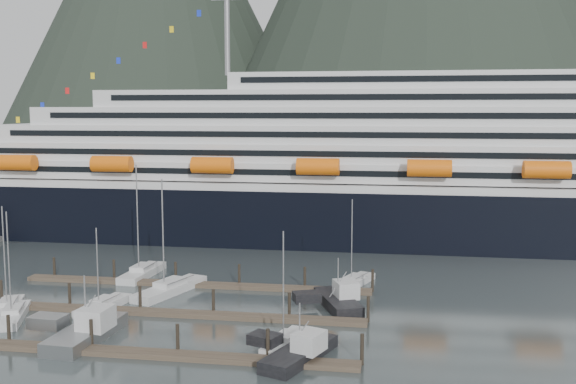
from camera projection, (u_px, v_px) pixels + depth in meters
name	position (u px, v px, depth m)	size (l,w,h in m)	color
ground	(195.00, 325.00, 74.96)	(1600.00, 1600.00, 0.00)	#404B4C
cruise_ship	(442.00, 175.00, 122.53)	(210.00, 30.40, 50.30)	black
dock_near	(116.00, 351.00, 65.97)	(48.18, 2.28, 3.20)	#42382A
dock_mid	(162.00, 312.00, 78.70)	(48.18, 2.28, 3.20)	#42382A
dock_far	(195.00, 284.00, 91.44)	(48.18, 2.28, 3.20)	#42382A
sailboat_a	(8.00, 308.00, 79.84)	(5.39, 8.73, 13.16)	silver
sailboat_b	(13.00, 316.00, 76.95)	(5.69, 9.70, 12.99)	silver
sailboat_c	(103.00, 306.00, 80.67)	(3.87, 9.15, 10.49)	silver
sailboat_d	(170.00, 290.00, 87.99)	(6.74, 12.90, 15.67)	silver
sailboat_e	(142.00, 273.00, 96.73)	(3.42, 11.11, 16.72)	silver
sailboat_g	(354.00, 282.00, 91.87)	(5.47, 9.49, 12.33)	silver
sailboat_h	(287.00, 343.00, 68.04)	(4.33, 8.43, 12.37)	silver
trawler_b	(85.00, 331.00, 69.93)	(9.01, 11.81, 7.55)	gray
trawler_d	(298.00, 351.00, 64.42)	(8.74, 10.76, 6.11)	black
trawler_e	(337.00, 300.00, 81.64)	(8.97, 10.76, 6.64)	black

